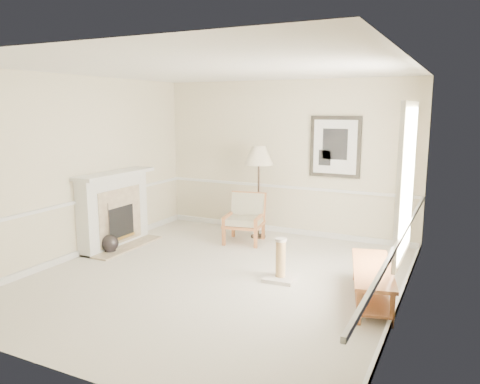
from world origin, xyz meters
name	(u,v)px	position (x,y,z in m)	size (l,w,h in m)	color
ground	(216,277)	(0.00, 0.00, 0.00)	(5.50, 5.50, 0.00)	silver
room	(226,147)	(0.14, 0.08, 1.87)	(5.04, 5.54, 2.92)	beige
fireplace	(114,210)	(-2.34, 0.60, 0.64)	(0.64, 1.64, 1.31)	white
floor_vase	(110,244)	(-2.15, 0.23, 0.16)	(0.29, 0.29, 0.85)	black
armchair	(245,216)	(-0.43, 1.88, 0.47)	(0.77, 0.80, 0.87)	#A65835
floor_lamp	(259,158)	(-0.32, 2.21, 1.49)	(0.63, 0.63, 1.71)	black
bench	(372,278)	(2.15, 0.15, 0.29)	(0.82, 1.61, 0.44)	#A65835
scratching_post	(280,267)	(0.86, 0.32, 0.19)	(0.45, 0.45, 0.61)	beige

